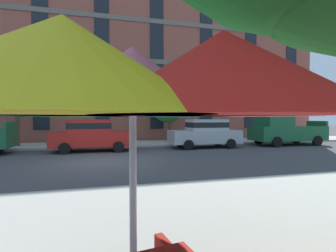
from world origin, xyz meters
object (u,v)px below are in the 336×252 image
Objects in this scene: street_tree_left at (20,96)px; street_tree_middle at (168,107)px; patio_umbrella at (133,85)px; sedan_red at (92,134)px; sedan_silver at (205,133)px; pickup_green_midblock at (285,130)px.

street_tree_left is 9.83m from street_tree_middle.
street_tree_left is 16.47m from patio_umbrella.
sedan_red is 6.74m from street_tree_middle.
sedan_red is 0.96× the size of street_tree_left.
sedan_silver is 4.27m from street_tree_middle.
street_tree_middle reaches higher than patio_umbrella.
street_tree_middle reaches higher than pickup_green_midblock.
pickup_green_midblock reaches higher than sedan_silver.
sedan_silver is at bearing 64.46° from patio_umbrella.
sedan_silver is (6.84, 0.00, 0.00)m from sedan_red.
sedan_red is 12.72m from pickup_green_midblock.
street_tree_left is 1.19× the size of street_tree_middle.
pickup_green_midblock is 8.33m from street_tree_middle.
street_tree_left is (-11.23, 2.91, 2.26)m from sedan_silver.
sedan_silver is 0.96× the size of street_tree_left.
street_tree_middle is 16.99m from patio_umbrella.
sedan_silver is 1.37× the size of patio_umbrella.
street_tree_left reaches higher than sedan_silver.
street_tree_left is at bearing 170.36° from pickup_green_midblock.
sedan_red and sedan_silver have the same top height.
street_tree_middle is at bearing 74.16° from patio_umbrella.
street_tree_middle is at bearing 4.26° from street_tree_left.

